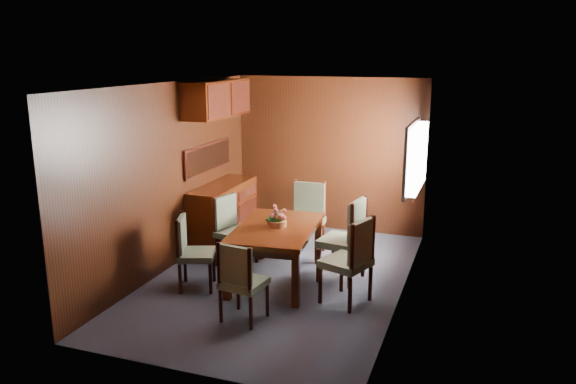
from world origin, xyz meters
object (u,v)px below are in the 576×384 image
at_px(dining_table, 276,234).
at_px(chair_right_near, 352,256).
at_px(sideboard, 223,214).
at_px(chair_head, 240,278).
at_px(flower_centerpiece, 277,216).
at_px(chair_left_near, 191,248).

distance_m(dining_table, chair_right_near, 1.09).
bearing_deg(dining_table, sideboard, 133.71).
distance_m(dining_table, chair_head, 1.17).
bearing_deg(chair_right_near, chair_head, 149.85).
xyz_separation_m(sideboard, flower_centerpiece, (1.22, -1.02, 0.37)).
bearing_deg(sideboard, flower_centerpiece, -39.78).
relative_size(sideboard, dining_table, 0.89).
bearing_deg(sideboard, chair_right_near, -31.64).
bearing_deg(chair_head, dining_table, 99.68).
relative_size(chair_left_near, chair_head, 1.02).
bearing_deg(chair_left_near, dining_table, 101.43).
distance_m(sideboard, chair_left_near, 1.63).
bearing_deg(dining_table, flower_centerpiece, 86.58).
bearing_deg(chair_left_near, flower_centerpiece, 102.51).
xyz_separation_m(sideboard, chair_head, (1.27, -2.21, 0.04)).
relative_size(chair_right_near, chair_head, 1.14).
bearing_deg(flower_centerpiece, dining_table, -87.52).
relative_size(dining_table, flower_centerpiece, 6.06).
xyz_separation_m(dining_table, flower_centerpiece, (-0.00, 0.02, 0.22)).
xyz_separation_m(sideboard, dining_table, (1.22, -1.04, 0.15)).
height_order(dining_table, flower_centerpiece, flower_centerpiece).
relative_size(sideboard, flower_centerpiece, 5.40).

